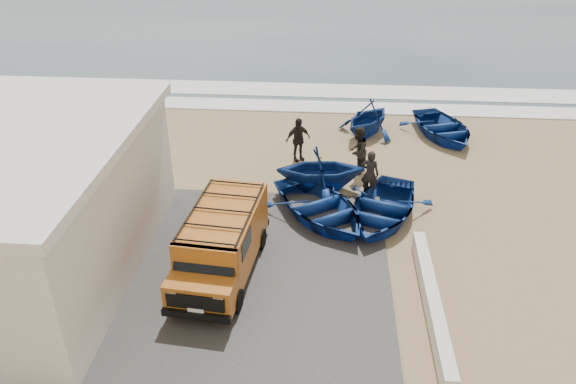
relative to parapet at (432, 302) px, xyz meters
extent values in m
plane|color=#977F57|center=(-5.00, 3.00, -0.28)|extent=(160.00, 160.00, 0.00)
cube|color=#3C3937|center=(-7.00, 1.00, -0.25)|extent=(12.00, 10.00, 0.05)
cube|color=white|center=(-5.00, 15.00, -0.25)|extent=(180.00, 1.60, 0.06)
cube|color=white|center=(-5.00, 17.50, -0.26)|extent=(180.00, 2.20, 0.04)
cube|color=black|center=(-8.55, 2.50, 2.33)|extent=(0.08, 0.70, 0.90)
cube|color=silver|center=(0.00, 0.00, 0.00)|extent=(0.35, 6.00, 0.55)
cube|color=#B05F1A|center=(-5.92, 1.55, 0.86)|extent=(2.19, 3.92, 1.59)
cube|color=#B05F1A|center=(-6.16, -0.74, 0.49)|extent=(1.91, 1.04, 0.87)
cube|color=black|center=(-6.11, -0.29, 1.26)|extent=(1.71, 0.49, 0.69)
cube|color=black|center=(-6.20, -1.19, 0.59)|extent=(1.55, 0.23, 0.43)
cube|color=black|center=(-6.20, -1.22, 0.18)|extent=(1.87, 0.32, 0.21)
cube|color=black|center=(-5.93, 1.51, 1.73)|extent=(2.07, 3.62, 0.06)
cylinder|color=black|center=(-6.97, -0.27, 0.06)|extent=(0.28, 0.69, 0.67)
cylinder|color=black|center=(-6.67, 2.69, 0.06)|extent=(0.28, 0.69, 0.67)
cylinder|color=black|center=(-5.26, -0.45, 0.06)|extent=(0.28, 0.69, 0.67)
cylinder|color=black|center=(-4.97, 2.52, 0.06)|extent=(0.28, 0.69, 0.67)
imported|color=navy|center=(-3.15, 4.42, 0.18)|extent=(5.11, 5.45, 0.92)
imported|color=navy|center=(-1.04, 4.57, 0.17)|extent=(4.26, 5.02, 0.88)
imported|color=navy|center=(-3.20, 6.49, 0.59)|extent=(3.54, 3.14, 1.72)
imported|color=navy|center=(-1.21, 11.78, 0.53)|extent=(3.89, 4.02, 1.62)
imported|color=navy|center=(2.17, 11.75, 0.16)|extent=(4.13, 4.92, 0.87)
imported|color=black|center=(-1.40, 6.16, 0.63)|extent=(0.76, 0.62, 1.81)
imported|color=black|center=(-1.79, 7.91, 0.70)|extent=(1.05, 1.16, 1.94)
imported|color=black|center=(-4.19, 8.91, 0.65)|extent=(1.17, 0.93, 1.85)
camera|label=1|loc=(-3.00, -12.01, 10.12)|focal=35.00mm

